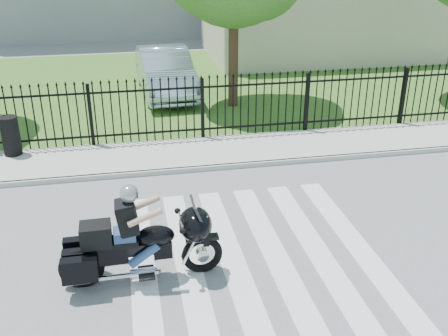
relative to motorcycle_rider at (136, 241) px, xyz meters
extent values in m
plane|color=slate|center=(2.07, 0.13, -0.74)|extent=(120.00, 120.00, 0.00)
cube|color=#ADAAA3|center=(2.07, 5.13, -0.68)|extent=(40.00, 2.00, 0.12)
cube|color=#ADAAA3|center=(2.07, 4.13, -0.68)|extent=(40.00, 0.12, 0.12)
cube|color=#345E20|center=(2.07, 12.13, -0.73)|extent=(40.00, 12.00, 0.02)
cube|color=black|center=(2.07, 6.13, -0.39)|extent=(26.00, 0.04, 0.05)
cube|color=black|center=(2.07, 6.13, 0.81)|extent=(26.00, 0.04, 0.05)
cylinder|color=#382316|center=(3.57, 9.13, 1.34)|extent=(0.32, 0.32, 4.16)
cube|color=beige|center=(9.07, 16.13, 1.01)|extent=(10.00, 6.00, 3.50)
torus|color=black|center=(1.09, 0.01, -0.40)|extent=(0.71, 0.14, 0.71)
torus|color=black|center=(-0.92, -0.01, -0.40)|extent=(0.76, 0.16, 0.75)
cube|color=black|center=(-0.10, 0.00, -0.18)|extent=(1.34, 0.26, 0.31)
ellipsoid|color=black|center=(0.32, 0.00, 0.06)|extent=(0.64, 0.42, 0.34)
cube|color=black|center=(-0.30, 0.00, 0.02)|extent=(0.67, 0.34, 0.10)
cube|color=silver|center=(0.06, 0.00, -0.35)|extent=(0.42, 0.31, 0.31)
ellipsoid|color=black|center=(0.99, 0.01, 0.21)|extent=(0.56, 0.75, 0.56)
cube|color=black|center=(-0.63, 0.00, 0.21)|extent=(0.50, 0.40, 0.37)
cube|color=navy|center=(-0.18, 0.00, 0.14)|extent=(0.35, 0.31, 0.19)
sphere|color=#989A9F|center=(-0.05, 0.00, 0.89)|extent=(0.30, 0.30, 0.30)
imported|color=#9BAEC3|center=(1.49, 10.93, 0.08)|extent=(1.97, 4.98, 1.61)
cylinder|color=black|center=(-2.94, 5.83, -0.12)|extent=(0.51, 0.51, 1.02)
camera|label=1|loc=(0.00, -7.49, 4.67)|focal=42.00mm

